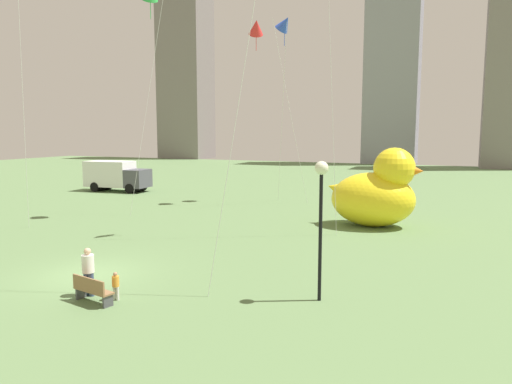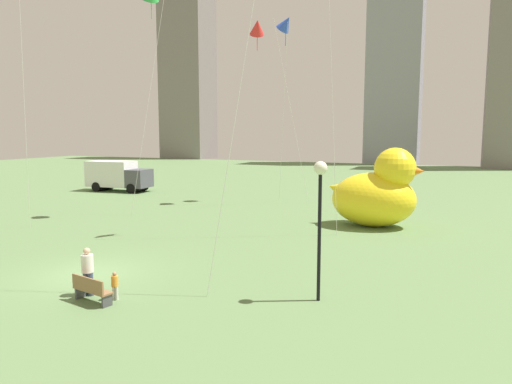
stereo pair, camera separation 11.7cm
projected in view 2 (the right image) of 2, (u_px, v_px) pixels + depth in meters
The scene contains 10 objects.
ground_plane at pixel (89, 274), 18.85m from camera, with size 140.00×140.00×0.00m, color #5C7B4B.
park_bench at pixel (91, 289), 15.64m from camera, with size 1.64×0.75×0.90m.
person_adult at pixel (88, 269), 16.32m from camera, with size 0.41×0.41×1.69m.
person_child at pixel (115, 284), 15.92m from camera, with size 0.24×0.24×0.97m.
giant_inflatable_duck at pixel (377, 193), 28.09m from camera, with size 5.70×3.66×4.72m.
lamppost at pixel (320, 197), 15.48m from camera, with size 0.45×0.45×4.70m.
box_truck at pixel (118, 176), 44.86m from camera, with size 6.29×2.75×2.85m.
city_skyline at pixel (331, 56), 85.00m from camera, with size 68.57×11.85×40.81m.
kite_blue at pixel (286, 24), 36.78m from camera, with size 3.05×2.93×14.77m.
kite_red at pixel (257, 28), 35.38m from camera, with size 3.58×3.67×14.15m.
Camera 2 is at (13.40, -14.10, 5.66)m, focal length 33.20 mm.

